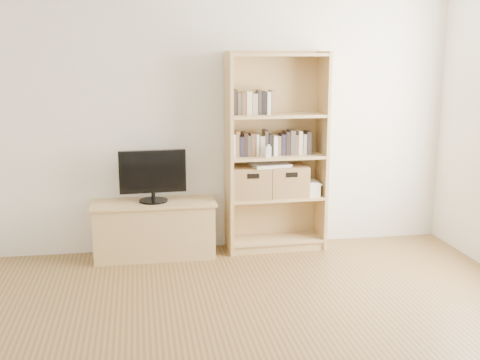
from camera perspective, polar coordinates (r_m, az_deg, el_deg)
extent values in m
cube|color=silver|center=(5.66, -2.20, 6.37)|extent=(4.50, 0.02, 2.60)
cube|color=tan|center=(5.62, -8.12, -4.74)|extent=(1.09, 0.41, 0.50)
cube|color=tan|center=(5.64, 3.48, 2.59)|extent=(0.94, 0.36, 1.87)
cube|color=black|center=(5.49, -8.28, 0.33)|extent=(0.60, 0.08, 0.47)
cube|color=silver|center=(5.64, 3.44, 3.61)|extent=(0.90, 0.23, 0.24)
cube|color=silver|center=(5.55, 1.40, 7.34)|extent=(0.41, 0.16, 0.21)
cube|color=white|center=(5.51, 2.71, 2.66)|extent=(0.05, 0.04, 0.10)
cube|color=#9D7E47|center=(5.63, 1.00, -0.19)|extent=(0.36, 0.30, 0.29)
cube|color=#9D7E47|center=(5.71, 4.57, -0.05)|extent=(0.36, 0.29, 0.29)
cube|color=silver|center=(5.62, 2.87, 1.45)|extent=(0.38, 0.29, 0.03)
cube|color=silver|center=(5.79, 6.53, -0.83)|extent=(0.18, 0.25, 0.11)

